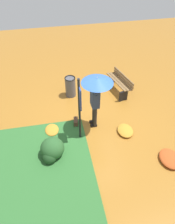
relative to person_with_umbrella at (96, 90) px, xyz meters
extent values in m
plane|color=#9E6623|center=(-0.16, -0.10, -1.55)|extent=(18.00, 18.00, 0.00)
cube|color=#2D662D|center=(2.03, -2.42, -1.53)|extent=(4.80, 4.00, 0.05)
cylinder|color=#2D2823|center=(-0.17, -0.01, -1.12)|extent=(0.12, 0.12, 0.86)
cylinder|color=#2D2823|center=(0.01, -0.01, -1.12)|extent=(0.12, 0.12, 0.86)
cube|color=black|center=(-0.17, -0.05, -1.51)|extent=(0.12, 0.22, 0.08)
cube|color=black|center=(0.01, -0.05, -1.51)|extent=(0.12, 0.22, 0.08)
cube|color=#2D3851|center=(-0.08, -0.01, -0.37)|extent=(0.39, 0.25, 0.64)
sphere|color=beige|center=(-0.08, -0.01, 0.09)|extent=(0.20, 0.20, 0.20)
ellipsoid|color=black|center=(-0.08, -0.01, 0.12)|extent=(0.20, 0.20, 0.15)
cylinder|color=#2D3851|center=(-0.29, -0.04, -0.16)|extent=(0.18, 0.13, 0.18)
cylinder|color=#2D3851|center=(-0.25, -0.05, -0.07)|extent=(0.24, 0.11, 0.33)
cube|color=black|center=(-0.17, -0.03, 0.07)|extent=(0.07, 0.02, 0.14)
cylinder|color=#2D3851|center=(0.08, -0.01, -0.13)|extent=(0.11, 0.10, 0.09)
cylinder|color=#2D3851|center=(0.07, 0.00, -0.04)|extent=(0.10, 0.09, 0.23)
cylinder|color=#A5A5AD|center=(0.06, 0.01, 0.27)|extent=(0.02, 0.02, 0.41)
cone|color=#264C8C|center=(0.06, 0.01, 0.37)|extent=(0.96, 0.96, 0.16)
sphere|color=#A5A5AD|center=(0.06, 0.01, 0.48)|extent=(0.02, 0.02, 0.02)
cylinder|color=black|center=(0.43, -0.59, -0.40)|extent=(0.07, 0.07, 2.30)
cube|color=navy|center=(0.43, -0.58, 0.15)|extent=(0.44, 0.04, 0.70)
cube|color=silver|center=(0.43, -0.56, 0.15)|extent=(0.38, 0.01, 0.64)
cube|color=#4C3323|center=(-0.19, -0.64, -1.43)|extent=(0.32, 0.18, 0.24)
torus|color=#4C3323|center=(-0.19, -0.64, -1.27)|extent=(0.18, 0.04, 0.18)
cube|color=black|center=(-2.44, 1.37, -1.33)|extent=(0.15, 0.36, 0.44)
cube|color=black|center=(-1.16, 1.37, -1.33)|extent=(0.15, 0.36, 0.44)
cube|color=brown|center=(-1.80, 1.25, -1.09)|extent=(1.38, 0.44, 0.04)
cube|color=brown|center=(-1.80, 1.37, -1.09)|extent=(1.38, 0.44, 0.04)
cube|color=brown|center=(-1.80, 1.49, -1.09)|extent=(1.38, 0.44, 0.04)
cube|color=brown|center=(-1.80, 1.54, -0.99)|extent=(1.37, 0.39, 0.10)
cube|color=brown|center=(-1.80, 1.54, -0.85)|extent=(1.37, 0.39, 0.10)
cylinder|color=#4C4C51|center=(-1.88, -0.58, -1.15)|extent=(0.40, 0.40, 0.80)
torus|color=black|center=(-1.88, -0.58, -0.74)|extent=(0.42, 0.42, 0.04)
ellipsoid|color=#285628|center=(0.97, -1.52, -1.23)|extent=(0.71, 0.71, 0.64)
ellipsoid|color=#1E421E|center=(1.18, -1.63, -1.34)|extent=(0.43, 0.43, 0.43)
ellipsoid|color=#B74C1E|center=(1.84, 1.87, -1.47)|extent=(0.77, 0.61, 0.17)
ellipsoid|color=#C68428|center=(0.48, 0.93, -1.48)|extent=(0.65, 0.52, 0.14)
ellipsoid|color=#C68428|center=(-0.03, -1.49, -1.49)|extent=(0.57, 0.45, 0.13)
camera|label=1|loc=(5.34, -1.31, 4.05)|focal=36.22mm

